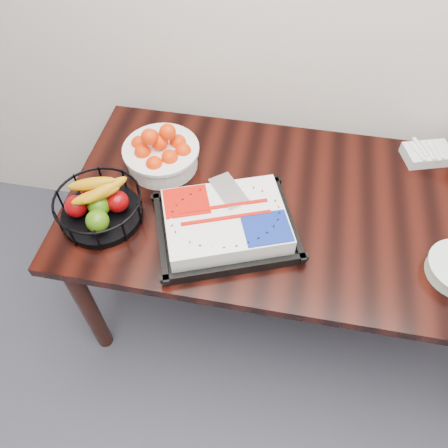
% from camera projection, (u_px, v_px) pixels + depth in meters
% --- Properties ---
extents(table, '(1.80, 0.90, 0.75)m').
position_uv_depth(table, '(302.00, 221.00, 1.71)').
color(table, black).
rests_on(table, ground).
extents(cake_tray, '(0.58, 0.52, 0.10)m').
position_uv_depth(cake_tray, '(226.00, 223.00, 1.53)').
color(cake_tray, black).
rests_on(cake_tray, table).
extents(tangerine_bowl, '(0.30, 0.30, 0.19)m').
position_uv_depth(tangerine_bowl, '(161.00, 150.00, 1.71)').
color(tangerine_bowl, white).
rests_on(tangerine_bowl, table).
extents(fruit_basket, '(0.31, 0.31, 0.17)m').
position_uv_depth(fruit_basket, '(99.00, 205.00, 1.55)').
color(fruit_basket, black).
rests_on(fruit_basket, table).
extents(fork_bag, '(0.21, 0.17, 0.05)m').
position_uv_depth(fork_bag, '(427.00, 154.00, 1.78)').
color(fork_bag, silver).
rests_on(fork_bag, table).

